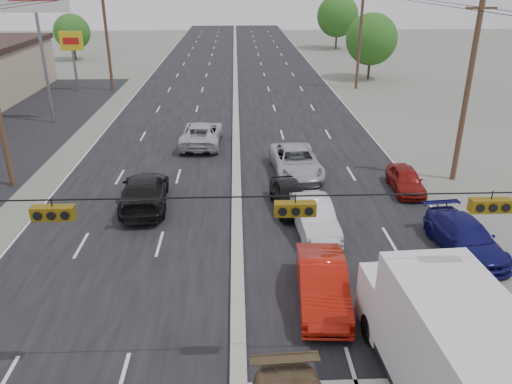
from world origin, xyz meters
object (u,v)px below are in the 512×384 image
red_sedan (322,284)px  pole_sign_billboard (34,4)px  utility_pole_left_c (107,38)px  box_truck (443,345)px  queue_car_d (465,238)px  queue_car_b (314,217)px  pole_sign_far (72,46)px  queue_car_e (406,180)px  oncoming_near (145,192)px  tree_right_far (338,16)px  oncoming_far (202,134)px  tree_right_mid (371,39)px  utility_pole_right_c (360,37)px  queue_car_c (296,162)px  utility_pole_right_b (467,91)px  tree_left_far (72,32)px  queue_car_a (290,196)px

red_sedan → pole_sign_billboard: bearing=129.4°
utility_pole_left_c → box_truck: 44.88m
queue_car_d → pole_sign_billboard: bearing=132.9°
pole_sign_billboard → queue_car_b: pole_sign_billboard is taller
pole_sign_far → queue_car_e: (25.17, -26.62, -3.76)m
oncoming_near → tree_right_far: bearing=-114.1°
box_truck → oncoming_far: size_ratio=1.28×
tree_right_mid → utility_pole_right_c: bearing=-116.6°
box_truck → pole_sign_billboard: bearing=121.2°
box_truck → queue_car_b: 10.20m
pole_sign_far → queue_car_b: bearing=-57.9°
tree_right_mid → oncoming_far: tree_right_mid is taller
tree_right_far → oncoming_near: tree_right_far is taller
queue_car_b → queue_car_c: (0.00, 7.11, 0.04)m
utility_pole_right_b → queue_car_e: utility_pole_right_b is taller
pole_sign_billboard → oncoming_far: (12.14, -6.11, -8.07)m
tree_left_far → red_sedan: size_ratio=1.28×
pole_sign_billboard → oncoming_near: size_ratio=1.99×
tree_right_mid → box_truck: size_ratio=0.97×
pole_sign_billboard → queue_car_a: pole_sign_billboard is taller
utility_pole_right_b → utility_pole_right_c: 25.00m
utility_pole_right_b → tree_left_far: bearing=127.5°
queue_car_d → oncoming_far: size_ratio=0.85×
utility_pole_right_b → pole_sign_billboard: size_ratio=0.91×
pole_sign_billboard → tree_right_far: (30.50, 42.00, -3.91)m
utility_pole_left_c → queue_car_e: utility_pole_left_c is taller
queue_car_e → oncoming_far: oncoming_far is taller
tree_left_far → queue_car_e: (31.17, -46.62, -3.07)m
utility_pole_left_c → queue_car_a: (15.17, -28.63, -4.41)m
utility_pole_left_c → queue_car_d: size_ratio=2.07×
pole_sign_billboard → queue_car_d: size_ratio=2.28×
oncoming_near → oncoming_far: 10.18m
queue_car_c → oncoming_far: size_ratio=1.00×
red_sedan → oncoming_near: bearing=135.8°
box_truck → queue_car_b: size_ratio=1.61×
utility_pole_right_b → queue_car_b: utility_pole_right_b is taller
pole_sign_far → oncoming_near: (11.36, -28.03, -3.61)m
utility_pole_right_c → queue_car_a: 30.59m
pole_sign_billboard → queue_car_d: (24.10, -21.20, -8.17)m
pole_sign_far → queue_car_d: bearing=-52.4°
queue_car_b → queue_car_d: 6.47m
queue_car_a → pole_sign_billboard: bearing=129.8°
queue_car_a → oncoming_near: (-7.31, 0.61, 0.11)m
utility_pole_right_c → queue_car_a: size_ratio=2.45×
utility_pole_right_c → oncoming_near: utility_pole_right_c is taller
utility_pole_right_b → tree_left_far: 56.72m
tree_right_far → queue_car_a: 60.28m
queue_car_c → utility_pole_right_b: bearing=-9.7°
tree_left_far → red_sedan: 61.87m
tree_right_far → queue_car_d: tree_right_far is taller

